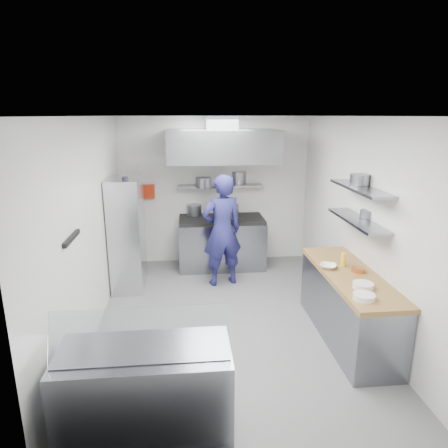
{
  "coord_description": "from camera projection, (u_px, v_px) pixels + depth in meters",
  "views": [
    {
      "loc": [
        -0.56,
        -5.08,
        2.81
      ],
      "look_at": [
        0.0,
        0.6,
        1.25
      ],
      "focal_mm": 32.0,
      "sensor_mm": 36.0,
      "label": 1
    }
  ],
  "objects": [
    {
      "name": "floor",
      "position": [
        228.0,
        320.0,
        5.67
      ],
      "size": [
        5.0,
        5.0,
        0.0
      ],
      "primitive_type": "plane",
      "color": "slate",
      "rests_on": "ground"
    },
    {
      "name": "ceiling",
      "position": [
        229.0,
        116.0,
        4.94
      ],
      "size": [
        5.0,
        5.0,
        0.0
      ],
      "primitive_type": "plane",
      "rotation": [
        3.14,
        0.0,
        0.0
      ],
      "color": "silver",
      "rests_on": "wall_back"
    },
    {
      "name": "wall_back",
      "position": [
        214.0,
        191.0,
        7.71
      ],
      "size": [
        3.6,
        2.8,
        0.02
      ],
      "primitive_type": "cube",
      "rotation": [
        1.57,
        0.0,
        0.0
      ],
      "color": "white",
      "rests_on": "floor"
    },
    {
      "name": "wall_front",
      "position": [
        265.0,
        316.0,
        2.91
      ],
      "size": [
        3.6,
        2.8,
        0.02
      ],
      "primitive_type": "cube",
      "rotation": [
        -1.57,
        0.0,
        0.0
      ],
      "color": "white",
      "rests_on": "floor"
    },
    {
      "name": "wall_left",
      "position": [
        90.0,
        229.0,
        5.14
      ],
      "size": [
        2.8,
        5.0,
        0.02
      ],
      "primitive_type": "cube",
      "rotation": [
        1.57,
        0.0,
        1.57
      ],
      "color": "white",
      "rests_on": "floor"
    },
    {
      "name": "wall_right",
      "position": [
        359.0,
        222.0,
        5.47
      ],
      "size": [
        2.8,
        5.0,
        0.02
      ],
      "primitive_type": "cube",
      "rotation": [
        1.57,
        0.0,
        -1.57
      ],
      "color": "white",
      "rests_on": "floor"
    },
    {
      "name": "gas_range",
      "position": [
        222.0,
        244.0,
        7.58
      ],
      "size": [
        1.6,
        0.8,
        0.9
      ],
      "primitive_type": "cube",
      "color": "gray",
      "rests_on": "floor"
    },
    {
      "name": "cooktop",
      "position": [
        222.0,
        219.0,
        7.45
      ],
      "size": [
        1.57,
        0.78,
        0.06
      ],
      "primitive_type": "cube",
      "color": "black",
      "rests_on": "gas_range"
    },
    {
      "name": "stock_pot_left",
      "position": [
        194.0,
        210.0,
        7.63
      ],
      "size": [
        0.28,
        0.28,
        0.2
      ],
      "primitive_type": "cylinder",
      "color": "slate",
      "rests_on": "cooktop"
    },
    {
      "name": "stock_pot_mid",
      "position": [
        230.0,
        211.0,
        7.45
      ],
      "size": [
        0.32,
        0.32,
        0.24
      ],
      "primitive_type": "cylinder",
      "color": "slate",
      "rests_on": "cooktop"
    },
    {
      "name": "over_range_shelf",
      "position": [
        220.0,
        186.0,
        7.53
      ],
      "size": [
        1.6,
        0.3,
        0.04
      ],
      "primitive_type": "cube",
      "color": "gray",
      "rests_on": "wall_back"
    },
    {
      "name": "shelf_pot_a",
      "position": [
        204.0,
        182.0,
        7.24
      ],
      "size": [
        0.28,
        0.28,
        0.18
      ],
      "primitive_type": "cylinder",
      "color": "slate",
      "rests_on": "over_range_shelf"
    },
    {
      "name": "shelf_pot_b",
      "position": [
        239.0,
        177.0,
        7.73
      ],
      "size": [
        0.29,
        0.29,
        0.22
      ],
      "primitive_type": "cylinder",
      "color": "slate",
      "rests_on": "over_range_shelf"
    },
    {
      "name": "extractor_hood",
      "position": [
        222.0,
        146.0,
        6.93
      ],
      "size": [
        1.9,
        1.15,
        0.55
      ],
      "primitive_type": "cube",
      "color": "gray",
      "rests_on": "wall_back"
    },
    {
      "name": "hood_duct",
      "position": [
        221.0,
        123.0,
        7.04
      ],
      "size": [
        0.55,
        0.55,
        0.24
      ],
      "primitive_type": "cube",
      "color": "slate",
      "rests_on": "extractor_hood"
    },
    {
      "name": "red_firebox",
      "position": [
        149.0,
        191.0,
        7.53
      ],
      "size": [
        0.22,
        0.1,
        0.26
      ],
      "primitive_type": "cube",
      "color": "red",
      "rests_on": "wall_back"
    },
    {
      "name": "chef",
      "position": [
        222.0,
        231.0,
        6.66
      ],
      "size": [
        0.79,
        0.62,
        1.89
      ],
      "primitive_type": "imported",
      "rotation": [
        0.0,
        0.0,
        3.42
      ],
      "color": "navy",
      "rests_on": "floor"
    },
    {
      "name": "wire_rack",
      "position": [
        127.0,
        233.0,
        6.58
      ],
      "size": [
        0.5,
        0.9,
        1.85
      ],
      "primitive_type": "cube",
      "color": "silver",
      "rests_on": "floor"
    },
    {
      "name": "rack_bin_a",
      "position": [
        126.0,
        246.0,
        6.35
      ],
      "size": [
        0.15,
        0.18,
        0.16
      ],
      "primitive_type": "cube",
      "color": "white",
      "rests_on": "wire_rack"
    },
    {
      "name": "rack_bin_b",
      "position": [
        126.0,
        211.0,
        6.49
      ],
      "size": [
        0.16,
        0.2,
        0.18
      ],
      "primitive_type": "cube",
      "color": "yellow",
      "rests_on": "wire_rack"
    },
    {
      "name": "rack_jar",
      "position": [
        125.0,
        183.0,
        6.16
      ],
      "size": [
        0.1,
        0.1,
        0.18
      ],
      "primitive_type": "cylinder",
      "color": "black",
      "rests_on": "wire_rack"
    },
    {
      "name": "knife_strip",
      "position": [
        72.0,
        238.0,
        4.23
      ],
      "size": [
        0.04,
        0.55,
        0.05
      ],
      "primitive_type": "cube",
      "color": "black",
      "rests_on": "wall_left"
    },
    {
      "name": "prep_counter_base",
      "position": [
        347.0,
        308.0,
        5.13
      ],
      "size": [
        0.62,
        2.0,
        0.84
      ],
      "primitive_type": "cube",
      "color": "gray",
      "rests_on": "floor"
    },
    {
      "name": "prep_counter_top",
      "position": [
        350.0,
        275.0,
        5.01
      ],
      "size": [
        0.65,
        2.04,
        0.06
      ],
      "primitive_type": "cube",
      "color": "olive",
      "rests_on": "prep_counter_base"
    },
    {
      "name": "plate_stack_a",
      "position": [
        364.0,
        297.0,
        4.28
      ],
      "size": [
        0.23,
        0.23,
        0.06
      ],
      "primitive_type": "cylinder",
      "color": "white",
      "rests_on": "prep_counter_top"
    },
    {
      "name": "plate_stack_b",
      "position": [
        363.0,
        285.0,
        4.56
      ],
      "size": [
        0.23,
        0.23,
        0.06
      ],
      "primitive_type": "cylinder",
      "color": "white",
      "rests_on": "prep_counter_top"
    },
    {
      "name": "copper_pan",
      "position": [
        358.0,
        270.0,
        5.03
      ],
      "size": [
        0.17,
        0.17,
        0.06
      ],
      "primitive_type": "cylinder",
      "color": "#C87338",
      "rests_on": "prep_counter_top"
    },
    {
      "name": "squeeze_bottle",
      "position": [
        343.0,
        260.0,
        5.2
      ],
      "size": [
        0.06,
        0.06,
        0.18
      ],
      "primitive_type": "cylinder",
      "color": "yellow",
      "rests_on": "prep_counter_top"
    },
    {
      "name": "mixing_bowl",
      "position": [
        328.0,
        266.0,
        5.15
      ],
      "size": [
        0.28,
        0.28,
        0.05
      ],
      "primitive_type": "imported",
      "rotation": [
        0.0,
        0.0,
        -0.42
      ],
      "color": "white",
      "rests_on": "prep_counter_top"
    },
    {
      "name": "wall_shelf_lower",
      "position": [
        357.0,
        220.0,
        5.15
      ],
      "size": [
        0.3,
        1.3,
        0.04
      ],
      "primitive_type": "cube",
      "color": "gray",
      "rests_on": "wall_right"
    },
    {
      "name": "wall_shelf_upper",
      "position": [
        360.0,
        188.0,
        5.03
      ],
      "size": [
        0.3,
        1.3,
        0.04
      ],
      "primitive_type": "cube",
      "color": "gray",
      "rests_on": "wall_right"
    },
    {
      "name": "shelf_pot_c",
      "position": [
        368.0,
        214.0,
        5.19
      ],
      "size": [
        0.2,
        0.2,
        0.1
      ],
      "primitive_type": "cylinder",
      "color": "slate",
      "rests_on": "wall_shelf_lower"
    },
    {
      "name": "shelf_pot_d",
      "position": [
        360.0,
        180.0,
        5.14
      ],
      "size": [
        0.25,
        0.25,
        0.14
      ],
      "primitive_type": "cylinder",
      "color": "slate",
      "rests_on": "wall_shelf_upper"
    },
    {
      "name": "display_case",
      "position": [
        146.0,
        392.0,
        3.55
      ],
      "size": [
        1.5,
        0.7,
        0.85
      ],
      "primitive_type": "cube",
      "color": "gray",
      "rests_on": "floor"
    },
    {
      "name": "display_glass",
      "position": [
        141.0,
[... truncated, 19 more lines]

